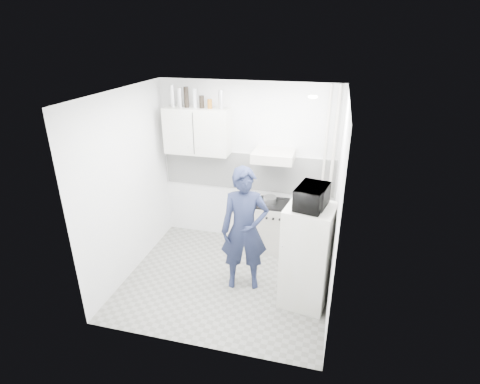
# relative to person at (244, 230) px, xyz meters

# --- Properties ---
(floor) EXTENTS (2.80, 2.80, 0.00)m
(floor) POSITION_rel_person_xyz_m (-0.26, 0.03, -0.86)
(floor) COLOR gray
(floor) RESTS_ON ground
(ceiling) EXTENTS (2.80, 2.80, 0.00)m
(ceiling) POSITION_rel_person_xyz_m (-0.26, 0.03, 1.74)
(ceiling) COLOR white
(ceiling) RESTS_ON wall_back
(wall_back) EXTENTS (2.80, 0.00, 2.80)m
(wall_back) POSITION_rel_person_xyz_m (-0.26, 1.28, 0.44)
(wall_back) COLOR white
(wall_back) RESTS_ON floor
(wall_left) EXTENTS (0.00, 2.60, 2.60)m
(wall_left) POSITION_rel_person_xyz_m (-1.66, 0.03, 0.44)
(wall_left) COLOR white
(wall_left) RESTS_ON floor
(wall_right) EXTENTS (0.00, 2.60, 2.60)m
(wall_right) POSITION_rel_person_xyz_m (1.14, 0.03, 0.44)
(wall_right) COLOR white
(wall_right) RESTS_ON floor
(person) EXTENTS (0.71, 0.55, 1.72)m
(person) POSITION_rel_person_xyz_m (0.00, 0.00, 0.00)
(person) COLOR #19203A
(person) RESTS_ON floor
(stove) EXTENTS (0.49, 0.49, 0.78)m
(stove) POSITION_rel_person_xyz_m (0.21, 1.03, -0.47)
(stove) COLOR beige
(stove) RESTS_ON floor
(fridge) EXTENTS (0.65, 0.65, 1.36)m
(fridge) POSITION_rel_person_xyz_m (0.84, -0.14, -0.18)
(fridge) COLOR silver
(fridge) RESTS_ON floor
(stove_top) EXTENTS (0.47, 0.47, 0.03)m
(stove_top) POSITION_rel_person_xyz_m (0.21, 1.03, -0.06)
(stove_top) COLOR black
(stove_top) RESTS_ON stove
(saucepan) EXTENTS (0.20, 0.20, 0.11)m
(saucepan) POSITION_rel_person_xyz_m (0.16, 1.00, 0.01)
(saucepan) COLOR silver
(saucepan) RESTS_ON stove_top
(microwave) EXTENTS (0.53, 0.42, 0.26)m
(microwave) POSITION_rel_person_xyz_m (0.84, -0.14, 0.63)
(microwave) COLOR black
(microwave) RESTS_ON fridge
(bottle_a) EXTENTS (0.08, 0.08, 0.32)m
(bottle_a) POSITION_rel_person_xyz_m (-1.39, 1.10, 1.50)
(bottle_a) COLOR silver
(bottle_a) RESTS_ON upper_cabinet
(bottle_b) EXTENTS (0.07, 0.07, 0.28)m
(bottle_b) POSITION_rel_person_xyz_m (-1.27, 1.10, 1.48)
(bottle_b) COLOR silver
(bottle_b) RESTS_ON upper_cabinet
(bottle_c) EXTENTS (0.07, 0.07, 0.30)m
(bottle_c) POSITION_rel_person_xyz_m (-1.16, 1.10, 1.49)
(bottle_c) COLOR black
(bottle_c) RESTS_ON upper_cabinet
(bottle_d) EXTENTS (0.06, 0.06, 0.28)m
(bottle_d) POSITION_rel_person_xyz_m (-1.03, 1.10, 1.48)
(bottle_d) COLOR #B2B7BC
(bottle_d) RESTS_ON upper_cabinet
(canister_a) EXTENTS (0.07, 0.07, 0.18)m
(canister_a) POSITION_rel_person_xyz_m (-0.93, 1.10, 1.43)
(canister_a) COLOR black
(canister_a) RESTS_ON upper_cabinet
(canister_b) EXTENTS (0.07, 0.07, 0.14)m
(canister_b) POSITION_rel_person_xyz_m (-0.80, 1.10, 1.41)
(canister_b) COLOR brown
(canister_b) RESTS_ON upper_cabinet
(bottle_e) EXTENTS (0.07, 0.07, 0.27)m
(bottle_e) POSITION_rel_person_xyz_m (-0.63, 1.10, 1.48)
(bottle_e) COLOR silver
(bottle_e) RESTS_ON upper_cabinet
(upper_cabinet) EXTENTS (1.00, 0.35, 0.70)m
(upper_cabinet) POSITION_rel_person_xyz_m (-1.01, 1.10, 0.99)
(upper_cabinet) COLOR silver
(upper_cabinet) RESTS_ON wall_back
(range_hood) EXTENTS (0.60, 0.50, 0.14)m
(range_hood) POSITION_rel_person_xyz_m (0.19, 1.03, 0.71)
(range_hood) COLOR beige
(range_hood) RESTS_ON wall_back
(backsplash) EXTENTS (2.74, 0.03, 0.60)m
(backsplash) POSITION_rel_person_xyz_m (-0.26, 1.26, 0.34)
(backsplash) COLOR white
(backsplash) RESTS_ON wall_back
(pipe_a) EXTENTS (0.05, 0.05, 2.60)m
(pipe_a) POSITION_rel_person_xyz_m (1.04, 1.20, 0.44)
(pipe_a) COLOR beige
(pipe_a) RESTS_ON floor
(pipe_b) EXTENTS (0.04, 0.04, 2.60)m
(pipe_b) POSITION_rel_person_xyz_m (0.92, 1.20, 0.44)
(pipe_b) COLOR beige
(pipe_b) RESTS_ON floor
(ceiling_spot_fixture) EXTENTS (0.10, 0.10, 0.02)m
(ceiling_spot_fixture) POSITION_rel_person_xyz_m (0.74, 0.23, 1.71)
(ceiling_spot_fixture) COLOR white
(ceiling_spot_fixture) RESTS_ON ceiling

